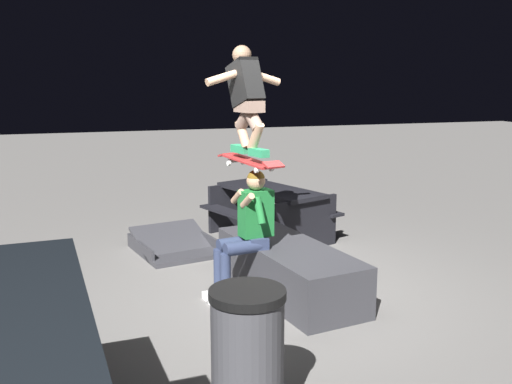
% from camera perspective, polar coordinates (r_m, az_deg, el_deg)
% --- Properties ---
extents(ground_plane, '(40.00, 40.00, 0.00)m').
position_cam_1_polar(ground_plane, '(6.48, 1.99, -9.77)').
color(ground_plane, slate).
extents(ledge_box_main, '(2.16, 1.09, 0.54)m').
position_cam_1_polar(ledge_box_main, '(6.37, 3.23, -7.61)').
color(ledge_box_main, '#38383D').
rests_on(ledge_box_main, ground).
extents(person_sitting_on_ledge, '(0.60, 0.78, 1.37)m').
position_cam_1_polar(person_sitting_on_ledge, '(6.12, -0.92, -3.42)').
color(person_sitting_on_ledge, '#2D3856').
rests_on(person_sitting_on_ledge, ground).
extents(skateboard, '(1.04, 0.46, 0.13)m').
position_cam_1_polar(skateboard, '(6.07, -0.66, 3.04)').
color(skateboard, '#B72D2D').
extents(skater_airborne, '(0.64, 0.88, 1.12)m').
position_cam_1_polar(skater_airborne, '(6.05, -0.96, 9.55)').
color(skater_airborne, '#2D9E66').
extents(kicker_ramp, '(1.28, 1.19, 0.39)m').
position_cam_1_polar(kicker_ramp, '(7.91, -7.91, -5.46)').
color(kicker_ramp, '#38383D').
rests_on(kicker_ramp, ground).
extents(picnic_table_back, '(2.06, 1.85, 0.75)m').
position_cam_1_polar(picnic_table_back, '(8.40, 1.39, -1.29)').
color(picnic_table_back, black).
rests_on(picnic_table_back, ground).
extents(trash_bin, '(0.51, 0.51, 0.97)m').
position_cam_1_polar(trash_bin, '(4.00, -0.84, -16.12)').
color(trash_bin, '#47474C').
rests_on(trash_bin, ground).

